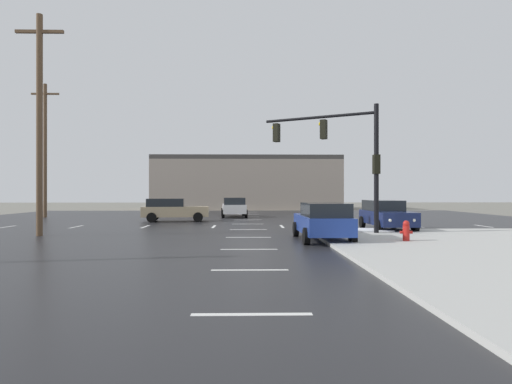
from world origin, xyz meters
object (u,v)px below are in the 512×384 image
Objects in this scene: traffic_signal_mast at (343,148)px; sedan_tan at (173,209)px; fire_hydrant at (406,231)px; sedan_blue at (323,221)px; utility_pole_far at (45,148)px; sedan_white at (234,207)px; sedan_navy at (386,214)px; utility_pole_mid at (40,121)px.

traffic_signal_mast is 1.29× the size of sedan_tan.
traffic_signal_mast is at bearing 111.00° from fire_hydrant.
sedan_blue is 26.12m from utility_pole_far.
sedan_tan is at bearing 138.16° from sedan_white.
sedan_navy is at bearing -27.11° from utility_pole_far.
fire_hydrant is at bearing -38.86° from utility_pole_far.
sedan_white is at bearing 45.80° from sedan_tan.
sedan_white is (-8.44, 12.33, 0.00)m from sedan_navy.
utility_pole_mid is 16.12m from utility_pole_far.
utility_pole_mid is (-14.23, -0.70, 1.15)m from traffic_signal_mast.
utility_pole_mid is at bearing 146.20° from sedan_white.
sedan_navy is 26.90m from utility_pole_far.
traffic_signal_mast is 13.70m from sedan_tan.
sedan_tan and sedan_blue have the same top height.
sedan_tan is 13.04m from utility_pole_far.
utility_pole_far reaches higher than sedan_navy.
sedan_navy is at bearing -42.18° from sedan_blue.
utility_pole_far is (-19.34, 16.90, 4.74)m from sedan_blue.
traffic_signal_mast is 25.14m from utility_pole_far.
sedan_white is 17.67m from sedan_blue.
sedan_tan reaches higher than fire_hydrant.
fire_hydrant is at bearing -12.03° from utility_pole_mid.
utility_pole_far is at bearing -116.69° from sedan_navy.
sedan_blue is at bearing -9.85° from utility_pole_mid.
utility_pole_far is (-22.40, 18.05, 5.05)m from fire_hydrant.
traffic_signal_mast is 0.56× the size of utility_pole_far.
sedan_navy and sedan_white have the same top height.
traffic_signal_mast reaches higher than sedan_tan.
fire_hydrant is 0.07× the size of utility_pole_far.
sedan_navy is at bearing -36.06° from sedan_tan.
utility_pole_far is (-23.57, 12.07, 4.74)m from sedan_navy.
fire_hydrant is at bearing 139.82° from traffic_signal_mast.
sedan_blue is (-4.23, -4.83, 0.00)m from sedan_navy.
utility_pole_mid reaches higher than sedan_blue.
utility_pole_far reaches higher than sedan_blue.
sedan_tan is 0.46× the size of utility_pole_mid.
utility_pole_far is at bearing 114.25° from utility_pole_mid.
sedan_white is at bearing 111.65° from fire_hydrant.
traffic_signal_mast is at bearing -54.43° from sedan_navy.
utility_pole_far reaches higher than sedan_tan.
utility_pole_mid is (-4.46, -9.71, 4.49)m from sedan_tan.
traffic_signal_mast reaches higher than sedan_blue.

